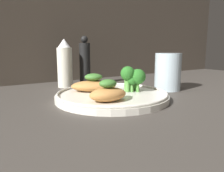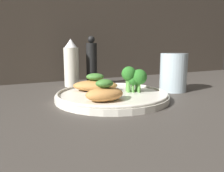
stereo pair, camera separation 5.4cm
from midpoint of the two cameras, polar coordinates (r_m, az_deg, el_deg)
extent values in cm
cube|color=#3D3833|center=(54.49, 2.83, -4.07)|extent=(180.00, 180.00, 1.00)
cylinder|color=silver|center=(54.21, 2.84, -2.84)|extent=(27.82, 27.82, 1.40)
torus|color=silver|center=(53.99, 2.85, -1.80)|extent=(27.22, 27.22, 0.60)
ellipsoid|color=#BC7F42|center=(46.73, 1.33, -2.21)|extent=(8.61, 5.75, 2.92)
ellipsoid|color=#3D752D|center=(46.28, 1.34, 0.66)|extent=(4.02, 3.25, 1.81)
ellipsoid|color=#BC7F42|center=(57.65, -1.76, 0.09)|extent=(13.29, 10.70, 2.82)
ellipsoid|color=#3D752D|center=(57.29, -1.77, 2.40)|extent=(5.82, 5.37, 1.88)
cylinder|color=#569942|center=(57.79, 9.22, 0.35)|extent=(1.07, 1.07, 3.53)
sphere|color=#286B23|center=(57.41, 9.30, 2.97)|extent=(2.58, 2.58, 2.58)
cylinder|color=#569942|center=(58.10, 8.06, 0.25)|extent=(0.77, 0.77, 3.18)
sphere|color=#286B23|center=(57.72, 8.13, 2.83)|extent=(2.98, 2.98, 2.98)
cylinder|color=#569942|center=(57.31, 6.73, 0.21)|extent=(0.89, 0.89, 3.30)
sphere|color=#286B23|center=(56.93, 6.79, 2.73)|extent=(2.55, 2.55, 2.55)
cylinder|color=#569942|center=(56.30, 7.08, 0.11)|extent=(1.07, 1.07, 3.48)
sphere|color=#286B23|center=(55.86, 7.15, 3.20)|extent=(3.74, 3.74, 3.74)
cylinder|color=#569942|center=(56.31, 8.27, -0.55)|extent=(0.74, 0.74, 2.25)
sphere|color=#286B23|center=(55.96, 8.32, 1.56)|extent=(2.78, 2.78, 2.78)
cylinder|color=#569942|center=(56.44, 9.79, -0.37)|extent=(0.77, 0.77, 2.63)
sphere|color=#286B23|center=(56.02, 9.87, 2.34)|extent=(3.94, 3.94, 3.94)
cylinder|color=silver|center=(72.87, -8.49, 4.88)|extent=(4.81, 4.81, 12.72)
cone|color=white|center=(72.60, -8.65, 10.99)|extent=(4.08, 4.08, 2.80)
cylinder|color=black|center=(75.41, -3.31, 5.73)|extent=(3.67, 3.67, 14.24)
sphere|color=black|center=(75.24, -3.37, 12.05)|extent=(2.39, 2.39, 2.39)
cylinder|color=silver|center=(67.20, 17.96, 3.39)|extent=(7.82, 7.82, 11.12)
camera|label=1|loc=(0.03, -87.14, 0.51)|focal=35.00mm
camera|label=2|loc=(0.03, 92.86, -0.51)|focal=35.00mm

